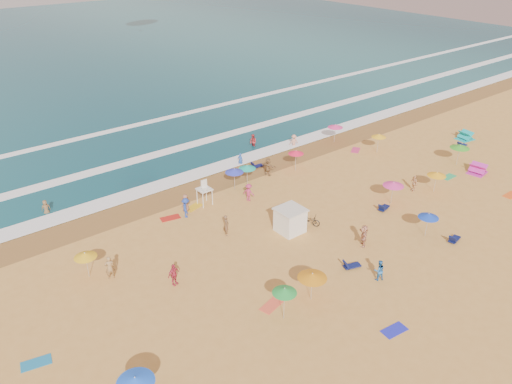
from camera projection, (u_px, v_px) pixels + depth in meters
ground at (292, 239)px, 40.67m from camera, size 220.00×220.00×0.00m
ocean at (9, 56)px, 98.95m from camera, size 220.00×140.00×0.18m
wet_sand at (208, 184)px, 49.34m from camera, size 220.00×220.00×0.00m
surf_foam at (164, 155)px, 55.42m from camera, size 200.00×18.70×0.05m
cabana at (290, 221)px, 41.25m from camera, size 2.00×2.00×2.00m
cabana_roof at (291, 210)px, 40.75m from camera, size 2.20×2.20×0.12m
bicycle at (309, 220)px, 42.31m from camera, size 1.55×1.99×1.01m
lifeguard_stand at (204, 194)px, 45.27m from camera, size 1.20×1.20×2.10m
beach_umbrellas at (288, 213)px, 40.29m from camera, size 58.04×28.74×0.74m
loungers at (353, 223)px, 42.58m from camera, size 59.09×21.60×0.34m
towels at (286, 260)px, 38.08m from camera, size 50.81×23.26×0.03m
popup_tents at (471, 150)px, 55.43m from camera, size 9.67×7.83×1.20m
beachgoers at (247, 207)px, 43.58m from camera, size 43.93×26.31×2.12m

